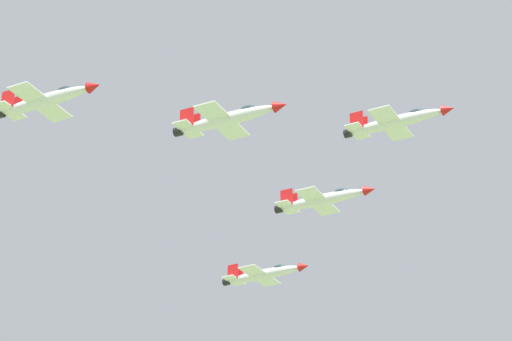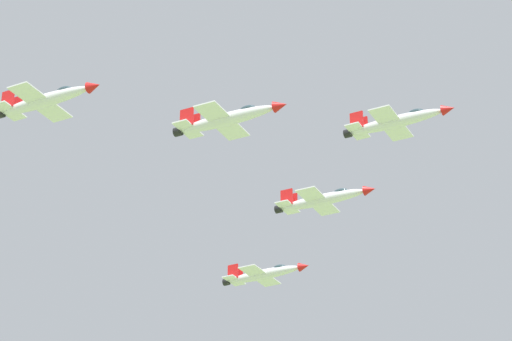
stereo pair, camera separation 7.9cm
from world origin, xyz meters
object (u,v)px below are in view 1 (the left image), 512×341
at_px(jet_lead, 396,121).
at_px(jet_right_outer, 45,100).
at_px(jet_right_wingman, 227,119).
at_px(jet_left_wingman, 322,199).
at_px(jet_left_outer, 264,274).

distance_m(jet_lead, jet_right_outer, 52.49).
relative_size(jet_lead, jet_right_wingman, 0.96).
height_order(jet_left_wingman, jet_right_outer, jet_left_wingman).
bearing_deg(jet_left_outer, jet_right_outer, -89.12).
distance_m(jet_left_wingman, jet_right_wingman, 33.96).
height_order(jet_right_wingman, jet_left_outer, jet_right_wingman).
bearing_deg(jet_lead, jet_right_outer, -139.84).
bearing_deg(jet_lead, jet_right_wingman, -139.84).
xyz_separation_m(jet_left_outer, jet_right_outer, (-1.84, 67.83, 2.05)).
height_order(jet_lead, jet_left_outer, jet_lead).
bearing_deg(jet_right_wingman, jet_left_wingman, 89.25).
relative_size(jet_right_wingman, jet_right_outer, 1.04).
height_order(jet_left_wingman, jet_left_outer, jet_left_wingman).
bearing_deg(jet_right_outer, jet_right_wingman, 40.25).
bearing_deg(jet_lead, jet_left_outer, 139.43).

